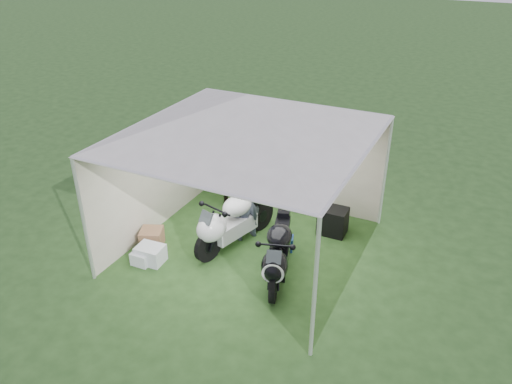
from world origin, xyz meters
TOP-DOWN VIEW (x-y plane):
  - ground at (0.00, 0.00)m, footprint 80.00×80.00m
  - canopy_tent at (-0.00, 0.03)m, footprint 5.66×5.66m
  - motorcycle_white at (-0.32, -0.07)m, footprint 0.82×2.03m
  - motorcycle_black at (0.86, -0.60)m, footprint 0.84×1.92m
  - paddock_stand at (0.60, 0.26)m, footprint 0.42×0.33m
  - person_dark_jacket at (-1.09, 1.41)m, footprint 0.94×0.78m
  - person_blue_jacket at (-0.22, 0.31)m, footprint 0.67×0.74m
  - equipment_box at (1.25, 1.21)m, footprint 0.55×0.44m
  - crate_0 at (-1.40, -1.17)m, footprint 0.51×0.41m
  - crate_1 at (-1.68, -0.75)m, footprint 0.53×0.53m
  - crate_2 at (-1.51, -1.29)m, footprint 0.34×0.28m

SIDE VIEW (x-z plane):
  - ground at x=0.00m, z-range 0.00..0.00m
  - crate_2 at x=-1.51m, z-range 0.00..0.24m
  - paddock_stand at x=0.60m, z-range 0.00..0.28m
  - crate_0 at x=-1.40m, z-range 0.00..0.32m
  - crate_1 at x=-1.68m, z-range 0.00..0.36m
  - equipment_box at x=1.25m, z-range 0.00..0.54m
  - motorcycle_black at x=0.86m, z-range 0.06..1.03m
  - motorcycle_white at x=-0.32m, z-range 0.06..1.08m
  - person_blue_jacket at x=-0.22m, z-range 0.00..1.70m
  - person_dark_jacket at x=-1.09m, z-range 0.00..1.74m
  - canopy_tent at x=0.00m, z-range 1.08..4.08m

